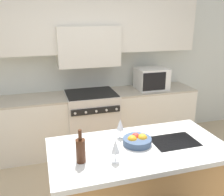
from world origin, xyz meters
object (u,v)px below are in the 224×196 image
object	(u,v)px
wine_glass_far	(120,125)
wine_bottle	(81,150)
fruit_bowl	(137,140)
wine_glass_near	(115,147)
microwave	(151,79)
range_stove	(92,120)

from	to	relation	value
wine_glass_far	wine_bottle	bearing A→B (deg)	-144.00
wine_bottle	fruit_bowl	world-z (taller)	wine_bottle
wine_bottle	fruit_bowl	size ratio (longest dim) A/B	1.07
wine_glass_near	microwave	bearing A→B (deg)	57.68
microwave	fruit_bowl	xyz separation A→B (m)	(-0.96, -1.74, -0.14)
range_stove	wine_glass_far	bearing A→B (deg)	-91.13
microwave	wine_glass_far	size ratio (longest dim) A/B	2.53
wine_bottle	range_stove	bearing A→B (deg)	75.60
range_stove	fruit_bowl	world-z (taller)	fruit_bowl
range_stove	wine_glass_near	size ratio (longest dim) A/B	4.74
wine_glass_near	wine_glass_far	size ratio (longest dim) A/B	1.00
wine_glass_far	fruit_bowl	size ratio (longest dim) A/B	0.74
wine_glass_near	wine_bottle	bearing A→B (deg)	163.83
microwave	fruit_bowl	size ratio (longest dim) A/B	1.86
microwave	wine_bottle	xyz separation A→B (m)	(-1.52, -1.90, -0.06)
range_stove	wine_glass_far	distance (m)	1.66
range_stove	microwave	xyz separation A→B (m)	(1.04, 0.02, 0.62)
wine_glass_near	fruit_bowl	xyz separation A→B (m)	(0.29, 0.23, -0.10)
wine_glass_far	fruit_bowl	world-z (taller)	wine_glass_far
wine_bottle	wine_glass_near	world-z (taller)	wine_bottle
range_stove	fruit_bowl	bearing A→B (deg)	-87.28
fruit_bowl	microwave	bearing A→B (deg)	61.13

